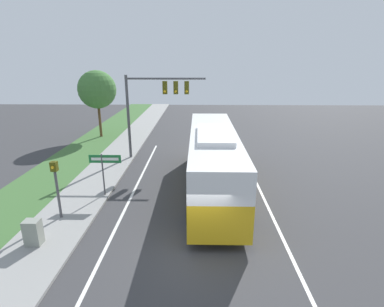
% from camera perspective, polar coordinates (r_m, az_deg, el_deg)
% --- Properties ---
extents(ground_plane, '(80.00, 80.00, 0.00)m').
position_cam_1_polar(ground_plane, '(12.28, 0.88, -18.11)').
color(ground_plane, '#38383A').
extents(sidewalk, '(2.80, 80.00, 0.12)m').
position_cam_1_polar(sidewalk, '(13.73, -27.09, -15.72)').
color(sidewalk, gray).
rests_on(sidewalk, ground_plane).
extents(lane_divider_near, '(0.14, 30.00, 0.01)m').
position_cam_1_polar(lane_divider_near, '(12.80, -16.25, -17.23)').
color(lane_divider_near, silver).
rests_on(lane_divider_near, ground_plane).
extents(lane_divider_far, '(0.14, 30.00, 0.01)m').
position_cam_1_polar(lane_divider_far, '(12.78, 18.05, -17.46)').
color(lane_divider_far, silver).
rests_on(lane_divider_far, ground_plane).
extents(bus, '(2.68, 12.04, 3.61)m').
position_cam_1_polar(bus, '(16.68, 4.04, -0.65)').
color(bus, gold).
rests_on(bus, ground_plane).
extents(signal_gantry, '(5.69, 0.41, 6.14)m').
position_cam_1_polar(signal_gantry, '(21.84, -7.12, 10.32)').
color(signal_gantry, '#4C4C51').
rests_on(signal_gantry, ground_plane).
extents(pedestrian_signal, '(0.28, 0.34, 2.86)m').
position_cam_1_polar(pedestrian_signal, '(14.79, -24.48, -4.71)').
color(pedestrian_signal, '#4C4C51').
rests_on(pedestrian_signal, ground_plane).
extents(street_sign, '(1.70, 0.08, 2.43)m').
position_cam_1_polar(street_sign, '(16.49, -16.37, -2.23)').
color(street_sign, '#4C4C51').
rests_on(street_sign, ground_plane).
extents(utility_cabinet, '(0.61, 0.47, 1.04)m').
position_cam_1_polar(utility_cabinet, '(13.70, -28.01, -13.13)').
color(utility_cabinet, gray).
rests_on(utility_cabinet, sidewalk).
extents(roadside_tree, '(3.48, 3.48, 6.18)m').
position_cam_1_polar(roadside_tree, '(29.47, -17.64, 11.52)').
color(roadside_tree, brown).
rests_on(roadside_tree, grass_verge).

